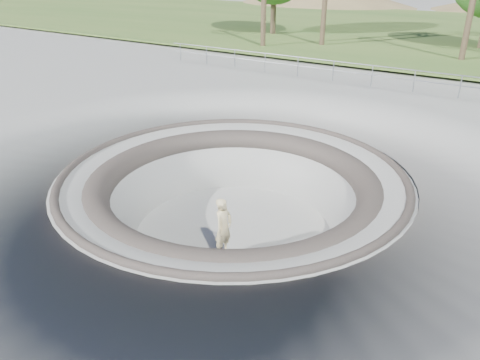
{
  "coord_description": "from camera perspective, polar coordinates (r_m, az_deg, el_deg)",
  "views": [
    {
      "loc": [
        7.08,
        -10.41,
        5.7
      ],
      "look_at": [
        0.28,
        -0.07,
        -0.1
      ],
      "focal_mm": 35.0,
      "sensor_mm": 36.0,
      "label": 1
    }
  ],
  "objects": [
    {
      "name": "skater",
      "position": [
        12.94,
        -2.02,
        -5.84
      ],
      "size": [
        0.42,
        0.64,
        1.74
      ],
      "primitive_type": "imported",
      "rotation": [
        0.0,
        0.0,
        1.58
      ],
      "color": "beige",
      "rests_on": "skateboard"
    },
    {
      "name": "skate_bowl",
      "position": [
        14.67,
        -0.78,
        -5.78
      ],
      "size": [
        14.0,
        14.0,
        4.1
      ],
      "color": "gray",
      "rests_on": "ground"
    },
    {
      "name": "safety_railing",
      "position": [
        24.03,
        15.78,
        12.16
      ],
      "size": [
        25.0,
        0.06,
        1.03
      ],
      "color": "gray",
      "rests_on": "ground"
    },
    {
      "name": "skateboard",
      "position": [
        13.42,
        -1.96,
        -9.09
      ],
      "size": [
        0.74,
        0.48,
        0.07
      ],
      "color": "brown",
      "rests_on": "ground"
    },
    {
      "name": "ground",
      "position": [
        13.82,
        -0.82,
        0.74
      ],
      "size": [
        180.0,
        180.0,
        0.0
      ],
      "primitive_type": "plane",
      "color": "gray",
      "rests_on": "ground"
    },
    {
      "name": "grass_strip",
      "position": [
        45.3,
        25.08,
        15.94
      ],
      "size": [
        180.0,
        36.0,
        0.12
      ],
      "color": "#3D5F26",
      "rests_on": "ground"
    }
  ]
}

